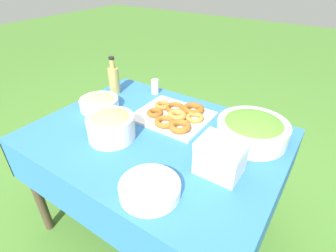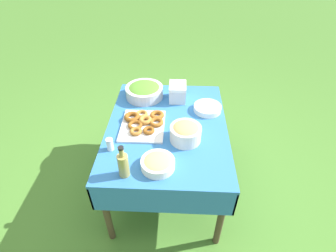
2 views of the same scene
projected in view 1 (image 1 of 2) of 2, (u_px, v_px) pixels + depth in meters
name	position (u px, v px, depth m)	size (l,w,h in m)	color
ground_plane	(158.00, 223.00, 1.69)	(14.00, 14.00, 0.00)	#477A2D
picnic_table	(156.00, 149.00, 1.37)	(1.23, 0.93, 0.70)	#2D6BB2
salad_bowl	(252.00, 129.00, 1.25)	(0.34, 0.34, 0.12)	silver
pasta_bowl	(99.00, 102.00, 1.53)	(0.22, 0.22, 0.08)	white
donut_platter	(175.00, 115.00, 1.43)	(0.39, 0.36, 0.05)	silver
plate_stack	(150.00, 189.00, 0.97)	(0.23, 0.23, 0.05)	white
olive_oil_bottle	(114.00, 79.00, 1.68)	(0.07, 0.07, 0.24)	#998E4C
bread_bowl	(111.00, 125.00, 1.25)	(0.23, 0.23, 0.14)	silver
cooler_box	(220.00, 157.00, 1.04)	(0.18, 0.15, 0.15)	silver
salt_shaker	(155.00, 87.00, 1.69)	(0.05, 0.05, 0.09)	white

